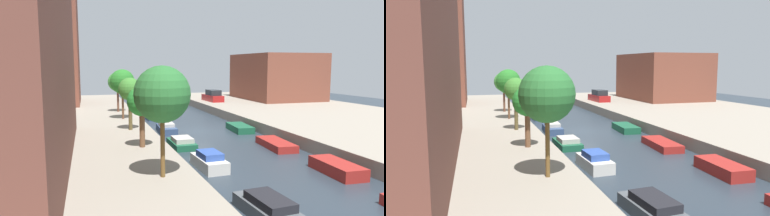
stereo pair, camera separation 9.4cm
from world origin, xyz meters
The scene contains 20 objects.
ground_plane centered at (0.00, 0.00, 0.00)m, with size 84.00×84.00×0.00m, color #28333D.
quay_left centered at (-15.00, 0.00, 0.50)m, with size 20.00×64.00×1.00m, color gray.
quay_right centered at (15.00, 0.00, 0.50)m, with size 20.00×64.00×1.00m, color gray.
apartment_tower_far centered at (-16.00, 19.55, 10.30)m, with size 10.00×11.35×18.60m, color brown.
low_block_right centered at (18.00, 17.11, 4.44)m, with size 10.00×12.86×6.88m, color brown.
street_tree_0 centered at (-6.76, -15.53, 4.88)m, with size 2.64×2.64×5.22m.
street_tree_1 centered at (-6.76, -9.22, 3.88)m, with size 1.89×1.89×3.89m.
street_tree_2 centered at (-6.76, -2.94, 4.23)m, with size 1.85×1.85×4.23m.
street_tree_3 centered at (-6.76, 3.16, 4.62)m, with size 2.37×2.37×4.82m.
street_tree_4 centered at (-6.76, 8.65, 4.33)m, with size 2.14×2.14×4.43m.
parked_car centered at (7.44, 16.57, 1.69)m, with size 1.90×4.70×1.66m.
moored_boat_left_0 centered at (-3.13, -19.20, 0.40)m, with size 1.70×4.06×0.95m.
moored_boat_left_1 centered at (-3.14, -11.84, 0.46)m, with size 1.52×3.14×1.08m.
moored_boat_left_2 centered at (-3.28, -5.93, 0.33)m, with size 1.66×3.29×0.80m.
moored_boat_left_3 centered at (-3.08, 0.28, 0.37)m, with size 1.71×3.75×0.87m.
moored_boat_left_4 centered at (-3.03, 8.56, 0.39)m, with size 1.48×3.62×0.90m.
moored_boat_left_5 centered at (-3.42, 16.28, 0.24)m, with size 1.60×3.86×0.49m.
moored_boat_right_1 centered at (3.58, -14.87, 0.35)m, with size 1.68×3.57×0.70m.
moored_boat_right_2 centered at (3.53, -8.12, 0.27)m, with size 1.93×4.22×0.54m.
moored_boat_right_3 centered at (3.71, -1.15, 0.30)m, with size 1.86×3.75×0.60m.
Camera 1 is at (-10.04, -31.24, 6.24)m, focal length 32.83 mm.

